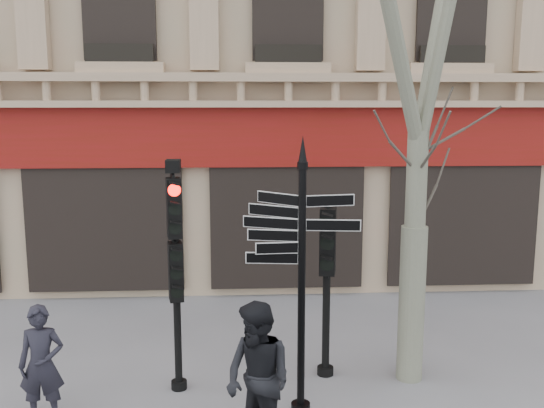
{
  "coord_description": "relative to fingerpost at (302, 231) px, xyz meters",
  "views": [
    {
      "loc": [
        -1.08,
        -8.27,
        4.34
      ],
      "look_at": [
        -0.57,
        0.6,
        2.84
      ],
      "focal_mm": 40.0,
      "sensor_mm": 36.0,
      "label": 1
    }
  ],
  "objects": [
    {
      "name": "ground",
      "position": [
        0.23,
        0.37,
        -2.63
      ],
      "size": [
        80.0,
        80.0,
        0.0
      ],
      "primitive_type": "plane",
      "color": "slate",
      "rests_on": "ground"
    },
    {
      "name": "fingerpost",
      "position": [
        0.0,
        0.0,
        0.0
      ],
      "size": [
        2.03,
        2.03,
        3.91
      ],
      "rotation": [
        0.0,
        0.0,
        -0.29
      ],
      "color": "black",
      "rests_on": "ground"
    },
    {
      "name": "traffic_signal_main",
      "position": [
        -1.78,
        0.85,
        -0.4
      ],
      "size": [
        0.43,
        0.35,
        3.52
      ],
      "rotation": [
        0.0,
        0.0,
        0.2
      ],
      "color": "black",
      "rests_on": "ground"
    },
    {
      "name": "traffic_signal_secondary",
      "position": [
        0.53,
        1.21,
        -0.71
      ],
      "size": [
        0.52,
        0.42,
        2.74
      ],
      "rotation": [
        0.0,
        0.0,
        -0.21
      ],
      "color": "black",
      "rests_on": "ground"
    },
    {
      "name": "pedestrian_a",
      "position": [
        -3.53,
        -0.02,
        -1.8
      ],
      "size": [
        0.63,
        0.44,
        1.66
      ],
      "primitive_type": "imported",
      "rotation": [
        0.0,
        0.0,
        0.08
      ],
      "color": "black",
      "rests_on": "ground"
    },
    {
      "name": "pedestrian_b",
      "position": [
        -0.63,
        -0.93,
        -1.66
      ],
      "size": [
        1.18,
        1.19,
        1.94
      ],
      "primitive_type": "imported",
      "rotation": [
        0.0,
        0.0,
        -0.83
      ],
      "color": "black",
      "rests_on": "ground"
    }
  ]
}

